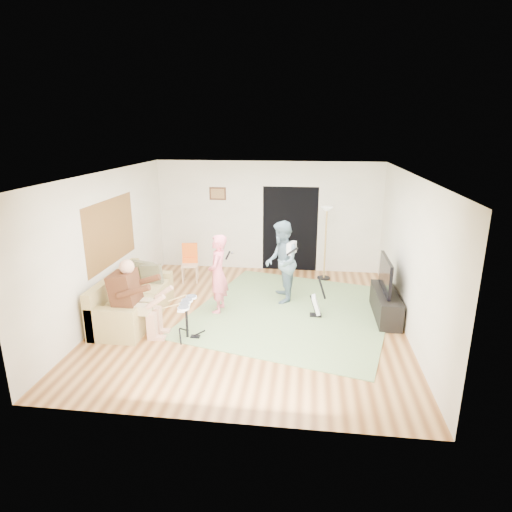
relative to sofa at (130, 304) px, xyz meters
The scene contains 19 objects.
floor 2.33m from the sofa, ahead, with size 6.00×6.00×0.00m, color brown.
walls 2.54m from the sofa, ahead, with size 5.50×6.00×2.70m, color silver, non-canonical shape.
ceiling 3.34m from the sofa, ahead, with size 6.00×6.00×0.00m, color white.
window_blinds 1.42m from the sofa, 135.07° to the left, with size 2.05×2.05×0.00m, color brown.
doorway 4.38m from the sofa, 48.71° to the left, with size 2.10×2.10×0.00m, color black.
picture_frame 3.77m from the sofa, 72.13° to the left, with size 0.42×0.03×0.32m, color #3F2314.
area_rug 3.11m from the sofa, 12.31° to the left, with size 3.58×3.86×0.02m, color #66814E.
sofa is the anchor object (origin of this frame).
drummer 0.81m from the sofa, 56.88° to the right, with size 0.89×0.50×1.37m.
drum_kit 1.45m from the sofa, 26.67° to the right, with size 0.37×0.67×0.69m.
singer 1.75m from the sofa, 17.52° to the left, with size 0.56×0.37×1.54m, color #EC667A.
microphone 2.06m from the sofa, 15.67° to the left, with size 0.06×0.06×0.24m, color black, non-canonical shape.
guitarist 3.07m from the sofa, 23.17° to the left, with size 0.82×0.64×1.68m, color slate.
guitar_held 3.31m from the sofa, 21.77° to the left, with size 0.12×0.60×0.26m, color silver, non-canonical shape.
guitar_spare 3.53m from the sofa, ahead, with size 0.30×0.26×0.82m.
torchiere_lamp 4.65m from the sofa, 35.82° to the left, with size 0.31×0.31×1.73m.
dining_chair 2.21m from the sofa, 74.51° to the left, with size 0.44×0.46×0.88m.
tv_cabinet 4.84m from the sofa, ahead, with size 0.40×1.40×0.50m, color black.
television 4.82m from the sofa, ahead, with size 0.06×1.07×0.62m, color black.
Camera 1 is at (0.99, -7.33, 3.46)m, focal length 30.00 mm.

